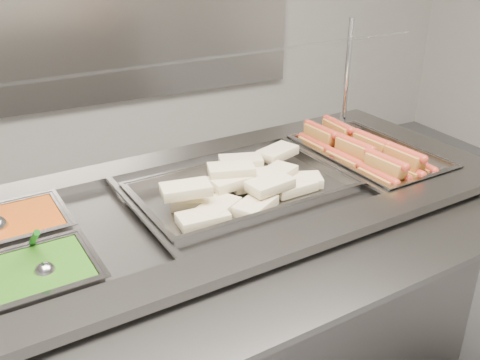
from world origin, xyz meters
name	(u,v)px	position (x,y,z in m)	size (l,w,h in m)	color
back_panel	(68,8)	(0.00, 2.45, 1.20)	(3.00, 0.04, 1.20)	#9D9893
steam_counter	(228,301)	(0.05, 0.44, 0.44)	(1.89, 0.93, 0.88)	slate
tray_rail	(327,283)	(0.09, -0.06, 0.83)	(1.77, 0.47, 0.05)	gray
sneeze_guard	(193,65)	(0.04, 0.66, 1.24)	(1.63, 0.39, 0.43)	silver
pan_hotdogs	(368,162)	(0.67, 0.48, 0.84)	(0.37, 0.56, 0.10)	gray
pan_wraps	(243,193)	(0.11, 0.45, 0.85)	(0.69, 0.43, 0.07)	gray
pan_beans	(12,234)	(-0.58, 0.55, 0.84)	(0.31, 0.25, 0.10)	gray
pan_peas	(34,285)	(-0.57, 0.26, 0.84)	(0.31, 0.25, 0.10)	gray
hotdogs_in_buns	(362,152)	(0.63, 0.48, 0.88)	(0.27, 0.52, 0.11)	#9B6320
tortilla_wraps	(248,183)	(0.13, 0.43, 0.89)	(0.59, 0.40, 0.09)	#D4BA8E
serving_spoon	(43,266)	(-0.54, 0.26, 0.89)	(0.05, 0.17, 0.14)	#A7A7AC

